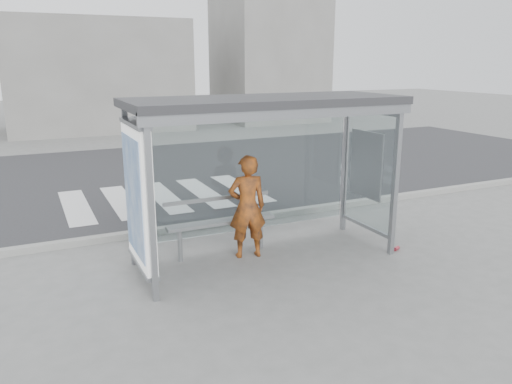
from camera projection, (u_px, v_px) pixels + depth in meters
ground at (266, 259)px, 8.19m from camera, size 80.00×80.00×0.00m
road at (158, 174)px, 14.32m from camera, size 30.00×10.00×0.01m
curb at (222, 222)px, 9.89m from camera, size 30.00×0.18×0.12m
crosswalk at (164, 197)px, 11.93m from camera, size 4.55×3.00×0.00m
bus_shelter at (243, 140)px, 7.59m from camera, size 4.25×1.65×2.62m
building_center at (96, 76)px, 23.33m from camera, size 8.00×5.00×5.00m
building_right at (268, 55)px, 26.77m from camera, size 5.00×5.00×7.00m
person at (247, 207)px, 8.10m from camera, size 0.68×0.51×1.71m
bench at (221, 222)px, 8.27m from camera, size 1.86×0.30×0.96m
soda_can at (396, 248)px, 8.55m from camera, size 0.14×0.11×0.07m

